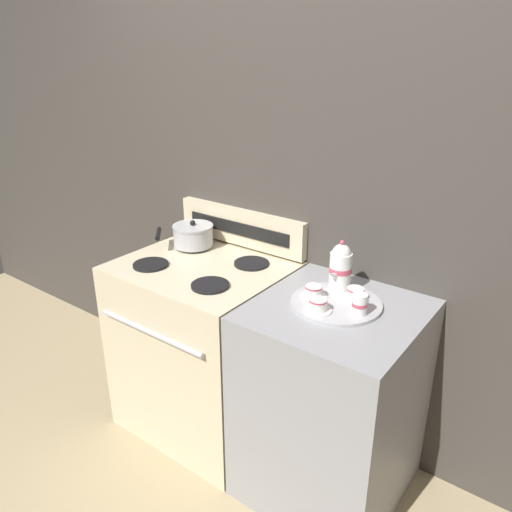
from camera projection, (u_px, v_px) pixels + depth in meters
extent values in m
plane|color=tan|center=(257.00, 444.00, 2.48)|extent=(6.00, 6.00, 0.00)
cube|color=#423D38|center=(301.00, 216.00, 2.32)|extent=(6.00, 0.05, 2.20)
cube|color=beige|center=(205.00, 346.00, 2.49)|extent=(0.76, 0.65, 0.89)
cylinder|color=silver|center=(150.00, 332.00, 2.14)|extent=(0.61, 0.02, 0.02)
cylinder|color=black|center=(194.00, 246.00, 2.53)|extent=(0.16, 0.16, 0.01)
cylinder|color=black|center=(252.00, 263.00, 2.32)|extent=(0.16, 0.16, 0.01)
cylinder|color=black|center=(151.00, 265.00, 2.31)|extent=(0.16, 0.16, 0.01)
cylinder|color=black|center=(210.00, 285.00, 2.11)|extent=(0.16, 0.16, 0.01)
cube|color=beige|center=(241.00, 227.00, 2.50)|extent=(0.75, 0.05, 0.18)
cube|color=black|center=(238.00, 228.00, 2.48)|extent=(0.61, 0.01, 0.06)
cube|color=#939399|center=(331.00, 402.00, 2.10)|extent=(0.64, 0.65, 0.89)
cylinder|color=#B7B7BC|center=(193.00, 236.00, 2.50)|extent=(0.20, 0.20, 0.10)
cylinder|color=#B7B7BC|center=(193.00, 226.00, 2.48)|extent=(0.20, 0.20, 0.01)
sphere|color=black|center=(193.00, 223.00, 2.48)|extent=(0.03, 0.03, 0.03)
cylinder|color=black|center=(158.00, 234.00, 2.48)|extent=(0.12, 0.12, 0.02)
cylinder|color=#B2B2B7|center=(336.00, 303.00, 1.96)|extent=(0.36, 0.36, 0.01)
cylinder|color=white|center=(340.00, 271.00, 2.03)|extent=(0.09, 0.09, 0.16)
cylinder|color=#C6475B|center=(340.00, 269.00, 2.03)|extent=(0.09, 0.09, 0.02)
sphere|color=white|center=(341.00, 253.00, 2.00)|extent=(0.08, 0.08, 0.08)
sphere|color=#C6475B|center=(342.00, 243.00, 1.98)|extent=(0.02, 0.02, 0.02)
cone|color=white|center=(332.00, 275.00, 1.98)|extent=(0.03, 0.07, 0.05)
cylinder|color=white|center=(355.00, 299.00, 1.97)|extent=(0.11, 0.11, 0.01)
cylinder|color=white|center=(355.00, 293.00, 1.96)|extent=(0.07, 0.07, 0.04)
cylinder|color=#C6475B|center=(356.00, 289.00, 1.95)|extent=(0.07, 0.07, 0.01)
cylinder|color=white|center=(318.00, 310.00, 1.88)|extent=(0.11, 0.11, 0.01)
cylinder|color=white|center=(318.00, 304.00, 1.87)|extent=(0.07, 0.07, 0.04)
cylinder|color=#C6475B|center=(318.00, 300.00, 1.87)|extent=(0.07, 0.07, 0.01)
cylinder|color=white|center=(313.00, 297.00, 1.99)|extent=(0.11, 0.11, 0.01)
cylinder|color=white|center=(314.00, 291.00, 1.98)|extent=(0.07, 0.07, 0.04)
cylinder|color=#C6475B|center=(314.00, 287.00, 1.97)|extent=(0.07, 0.07, 0.01)
cylinder|color=white|center=(360.00, 304.00, 1.85)|extent=(0.06, 0.06, 0.08)
cylinder|color=#C6475B|center=(360.00, 304.00, 1.85)|extent=(0.06, 0.06, 0.01)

